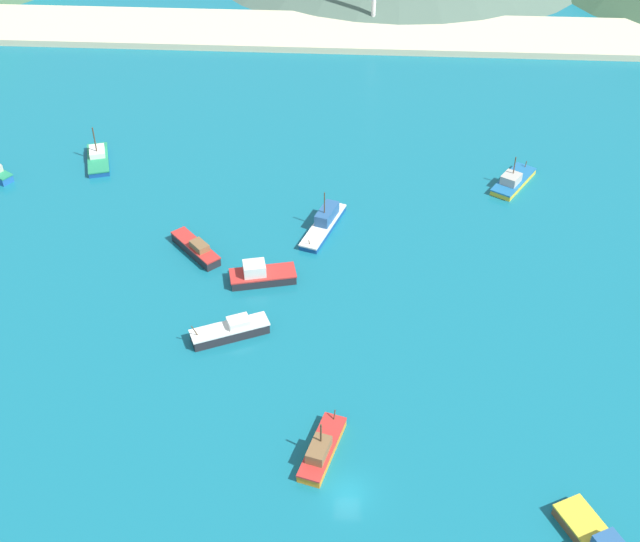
{
  "coord_description": "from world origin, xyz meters",
  "views": [
    {
      "loc": [
        0.21,
        -50.07,
        67.82
      ],
      "look_at": [
        -4.57,
        33.45,
        0.0
      ],
      "focal_mm": 48.14,
      "sensor_mm": 36.0,
      "label": 1
    }
  ],
  "objects_px": {
    "fishing_boat_6": "(513,181)",
    "fishing_boat_7": "(98,158)",
    "fishing_boat_0": "(196,248)",
    "fishing_boat_11": "(324,222)",
    "fishing_boat_4": "(231,330)",
    "fishing_boat_9": "(261,275)",
    "fishing_boat_13": "(321,449)"
  },
  "relations": [
    {
      "from": "fishing_boat_9",
      "to": "fishing_boat_11",
      "type": "bearing_deg",
      "value": 58.04
    },
    {
      "from": "fishing_boat_0",
      "to": "fishing_boat_6",
      "type": "bearing_deg",
      "value": 23.48
    },
    {
      "from": "fishing_boat_0",
      "to": "fishing_boat_6",
      "type": "relative_size",
      "value": 0.84
    },
    {
      "from": "fishing_boat_6",
      "to": "fishing_boat_11",
      "type": "xyz_separation_m",
      "value": [
        -26.36,
        -11.9,
        0.18
      ]
    },
    {
      "from": "fishing_boat_6",
      "to": "fishing_boat_7",
      "type": "distance_m",
      "value": 60.97
    },
    {
      "from": "fishing_boat_4",
      "to": "fishing_boat_6",
      "type": "height_order",
      "value": "fishing_boat_6"
    },
    {
      "from": "fishing_boat_6",
      "to": "fishing_boat_13",
      "type": "distance_m",
      "value": 55.84
    },
    {
      "from": "fishing_boat_7",
      "to": "fishing_boat_9",
      "type": "distance_m",
      "value": 37.91
    },
    {
      "from": "fishing_boat_4",
      "to": "fishing_boat_7",
      "type": "relative_size",
      "value": 1.03
    },
    {
      "from": "fishing_boat_4",
      "to": "fishing_boat_6",
      "type": "relative_size",
      "value": 0.99
    },
    {
      "from": "fishing_boat_0",
      "to": "fishing_boat_11",
      "type": "relative_size",
      "value": 0.7
    },
    {
      "from": "fishing_boat_0",
      "to": "fishing_boat_7",
      "type": "height_order",
      "value": "fishing_boat_7"
    },
    {
      "from": "fishing_boat_7",
      "to": "fishing_boat_0",
      "type": "bearing_deg",
      "value": -49.17
    },
    {
      "from": "fishing_boat_0",
      "to": "fishing_boat_11",
      "type": "xyz_separation_m",
      "value": [
        16.16,
        6.58,
        0.08
      ]
    },
    {
      "from": "fishing_boat_4",
      "to": "fishing_boat_11",
      "type": "height_order",
      "value": "fishing_boat_11"
    },
    {
      "from": "fishing_boat_9",
      "to": "fishing_boat_4",
      "type": "bearing_deg",
      "value": -103.16
    },
    {
      "from": "fishing_boat_6",
      "to": "fishing_boat_0",
      "type": "bearing_deg",
      "value": -156.52
    },
    {
      "from": "fishing_boat_0",
      "to": "fishing_boat_13",
      "type": "distance_m",
      "value": 36.35
    },
    {
      "from": "fishing_boat_4",
      "to": "fishing_boat_7",
      "type": "height_order",
      "value": "fishing_boat_7"
    },
    {
      "from": "fishing_boat_11",
      "to": "fishing_boat_13",
      "type": "relative_size",
      "value": 1.25
    },
    {
      "from": "fishing_boat_13",
      "to": "fishing_boat_7",
      "type": "bearing_deg",
      "value": 124.43
    },
    {
      "from": "fishing_boat_7",
      "to": "fishing_boat_9",
      "type": "relative_size",
      "value": 1.05
    },
    {
      "from": "fishing_boat_11",
      "to": "fishing_boat_7",
      "type": "bearing_deg",
      "value": 156.95
    },
    {
      "from": "fishing_boat_0",
      "to": "fishing_boat_7",
      "type": "bearing_deg",
      "value": 130.83
    },
    {
      "from": "fishing_boat_6",
      "to": "fishing_boat_7",
      "type": "xyz_separation_m",
      "value": [
        -60.9,
        2.8,
        -0.08
      ]
    },
    {
      "from": "fishing_boat_6",
      "to": "fishing_boat_11",
      "type": "distance_m",
      "value": 28.92
    },
    {
      "from": "fishing_boat_4",
      "to": "fishing_boat_9",
      "type": "bearing_deg",
      "value": 76.84
    },
    {
      "from": "fishing_boat_9",
      "to": "fishing_boat_11",
      "type": "relative_size",
      "value": 0.77
    },
    {
      "from": "fishing_boat_4",
      "to": "fishing_boat_6",
      "type": "xyz_separation_m",
      "value": [
        35.94,
        33.56,
        -0.13
      ]
    },
    {
      "from": "fishing_boat_4",
      "to": "fishing_boat_7",
      "type": "xyz_separation_m",
      "value": [
        -24.96,
        36.35,
        -0.2
      ]
    },
    {
      "from": "fishing_boat_11",
      "to": "fishing_boat_4",
      "type": "bearing_deg",
      "value": -113.87
    },
    {
      "from": "fishing_boat_11",
      "to": "fishing_boat_13",
      "type": "height_order",
      "value": "fishing_boat_11"
    }
  ]
}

